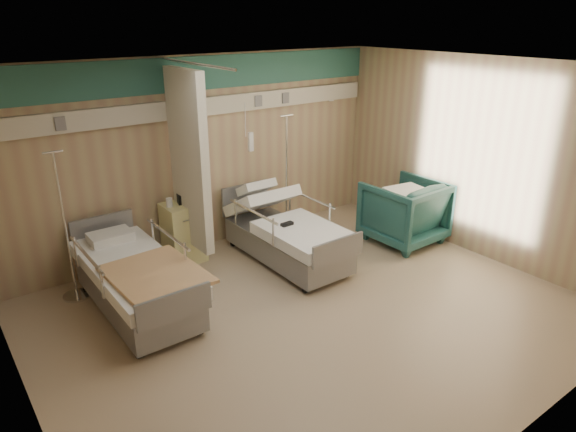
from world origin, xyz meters
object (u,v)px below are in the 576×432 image
Objects in this scene: bed_right at (287,240)px; visitor_armchair at (404,212)px; bed_left at (137,287)px; bedside_cabinet at (183,232)px; iv_stand_right at (286,209)px; iv_stand_left at (73,269)px.

visitor_armchair is at bearing -15.80° from bed_right.
bed_right is at bearing 0.00° from bed_left.
iv_stand_right reaches higher than bedside_cabinet.
bed_left is 2.97m from iv_stand_right.
bed_left is at bearing -139.40° from bedside_cabinet.
iv_stand_right reaches higher than visitor_armchair.
bed_left is 2.54× the size of bedside_cabinet.
visitor_armchair is 4.74m from iv_stand_left.
bedside_cabinet is 0.45× the size of iv_stand_left.
visitor_armchair is 0.56× the size of iv_stand_right.
bed_left is at bearing 180.00° from bed_right.
bed_left is 0.92m from iv_stand_left.
bed_right is at bearing -126.51° from iv_stand_right.
iv_stand_left is at bearing 164.19° from bed_right.
bed_left is 2.03× the size of visitor_armchair.
bed_right is 1.14× the size of iv_stand_right.
bedside_cabinet is at bearing 4.89° from iv_stand_left.
iv_stand_left reaches higher than bedside_cabinet.
bedside_cabinet is (-1.15, 0.90, 0.11)m from bed_right.
visitor_armchair reaches higher than bed_right.
bed_right is 1.93m from visitor_armchair.
bed_right is at bearing -15.81° from iv_stand_left.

